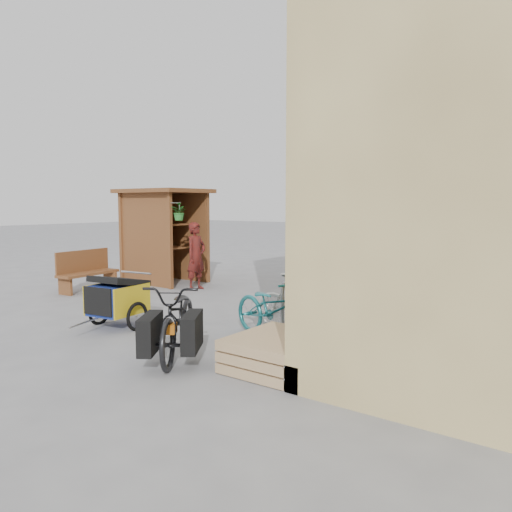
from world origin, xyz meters
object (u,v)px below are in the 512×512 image
Objects in this scene: pallet_stack at (278,352)px; child_trailer at (117,297)px; kiosk at (161,222)px; person_kiosk at (196,256)px; bike_2 at (353,290)px; bike_7 at (393,269)px; shopping_carts at (453,264)px; bike_3 at (340,289)px; bike_1 at (300,303)px; bench at (86,270)px; bike_0 at (274,309)px; bike_4 at (366,284)px; bike_5 at (377,279)px; bike_6 at (389,276)px; cargo_bike at (179,319)px.

child_trailer is (-3.30, 0.15, 0.29)m from pallet_stack.
kiosk is 1.56× the size of person_kiosk.
bike_7 reaches higher than bike_2.
bike_2 is at bearing -6.98° from kiosk.
shopping_carts is 4.42m from bike_3.
bike_7 is (-0.87, -1.65, -0.04)m from shopping_carts.
bike_7 is at bearing 98.34° from pallet_stack.
bench is at bearing 77.37° from bike_1.
pallet_stack is 0.66× the size of bike_2.
kiosk is 1.42× the size of bike_0.
pallet_stack is 0.72× the size of bike_4.
bench is 0.96× the size of bike_5.
bike_1 is 0.86× the size of bike_7.
bike_0 is 3.58m from bike_5.
pallet_stack is 4.29m from bike_4.
bench is 6.93m from bike_6.
bike_7 reaches higher than shopping_carts.
bike_0 is at bearing 165.77° from bike_1.
person_kiosk is (-1.47, 3.42, 0.30)m from child_trailer.
cargo_bike reaches higher than bike_2.
bike_2 is at bearing -98.46° from person_kiosk.
bike_6 is at bearing -158.25° from bike_7.
bike_7 reaches higher than bike_1.
kiosk is 5.74m from bike_5.
kiosk is 1.40× the size of bike_7.
bike_2 is at bearing 8.71° from bike_0.
bench is 0.87× the size of bike_7.
child_trailer is 0.78× the size of cargo_bike.
kiosk reaches higher than bike_6.
bike_2 is (0.26, 2.11, 0.02)m from bike_0.
cargo_bike is 2.19m from bike_1.
bike_1 is at bearing -166.10° from bike_7.
bike_2 is at bearing 39.51° from child_trailer.
bike_4 is 1.34m from bike_6.
child_trailer is 0.88× the size of bike_0.
bike_0 reaches higher than bike_6.
cargo_bike reaches higher than pallet_stack.
bike_0 is at bearing 11.89° from child_trailer.
child_trailer is (-3.30, -7.46, -0.08)m from shopping_carts.
person_kiosk is at bearing 81.80° from bike_3.
bike_7 is (2.42, 5.82, 0.04)m from child_trailer.
kiosk is at bearing 79.99° from bike_2.
bike_0 is at bearing 162.51° from bike_5.
bench is 0.88× the size of bike_0.
bike_3 is (-0.82, 3.27, 0.24)m from pallet_stack.
bike_5 is (0.10, 3.58, 0.02)m from bike_0.
pallet_stack is 6.94m from bench.
cargo_bike is at bearing -29.76° from bench.
bike_4 is (5.54, 0.35, -1.11)m from kiosk.
pallet_stack is 0.68× the size of bike_0.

